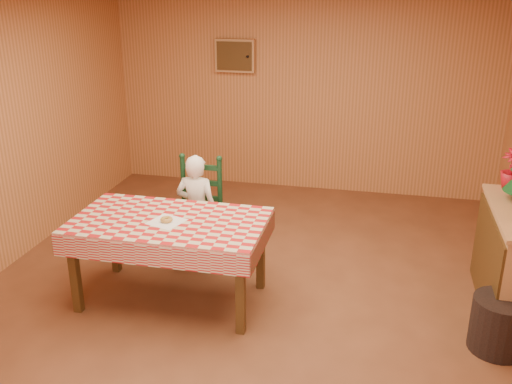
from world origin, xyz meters
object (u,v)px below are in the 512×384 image
seated_child (197,210)px  storage_bin (499,325)px  ladder_chair (199,213)px  dining_table (169,228)px

seated_child → storage_bin: bearing=162.1°
ladder_chair → storage_bin: size_ratio=2.50×
ladder_chair → storage_bin: (2.70, -0.93, -0.29)m
dining_table → storage_bin: bearing=-3.0°
dining_table → seated_child: seated_child is taller
storage_bin → dining_table: bearing=177.0°
ladder_chair → dining_table: bearing=-90.0°
dining_table → seated_child: size_ratio=1.47×
dining_table → seated_child: (-0.00, 0.73, -0.13)m
ladder_chair → storage_bin: 2.87m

